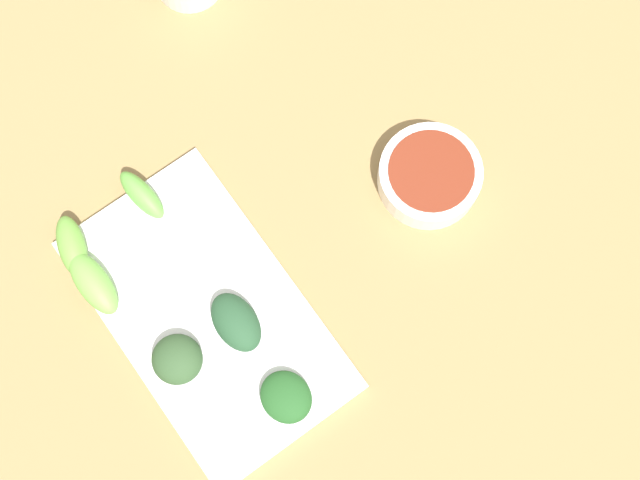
# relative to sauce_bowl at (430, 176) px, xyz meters

# --- Properties ---
(tabletop) EXTENTS (2.10, 2.10, 0.02)m
(tabletop) POSITION_rel_sauce_bowl_xyz_m (0.13, -0.03, -0.03)
(tabletop) COLOR olive
(tabletop) RESTS_ON ground
(sauce_bowl) EXTENTS (0.10, 0.10, 0.04)m
(sauce_bowl) POSITION_rel_sauce_bowl_xyz_m (0.00, 0.00, 0.00)
(sauce_bowl) COLOR white
(sauce_bowl) RESTS_ON tabletop
(serving_plate) EXTENTS (0.17, 0.30, 0.01)m
(serving_plate) POSITION_rel_sauce_bowl_xyz_m (0.26, -0.02, -0.01)
(serving_plate) COLOR white
(serving_plate) RESTS_ON tabletop
(broccoli_leafy_0) EXTENTS (0.05, 0.06, 0.02)m
(broccoli_leafy_0) POSITION_rel_sauce_bowl_xyz_m (0.24, 0.10, 0.00)
(broccoli_leafy_0) COLOR #225322
(broccoli_leafy_0) RESTS_ON serving_plate
(broccoli_leafy_1) EXTENTS (0.06, 0.06, 0.03)m
(broccoli_leafy_1) POSITION_rel_sauce_bowl_xyz_m (0.31, 0.01, 0.01)
(broccoli_leafy_1) COLOR #2F4D2A
(broccoli_leafy_1) RESTS_ON serving_plate
(broccoli_stalk_2) EXTENTS (0.03, 0.06, 0.03)m
(broccoli_stalk_2) POSITION_rel_sauce_bowl_xyz_m (0.25, -0.15, 0.01)
(broccoli_stalk_2) COLOR #65B546
(broccoli_stalk_2) RESTS_ON serving_plate
(broccoli_leafy_3) EXTENTS (0.04, 0.06, 0.03)m
(broccoli_leafy_3) POSITION_rel_sauce_bowl_xyz_m (0.24, 0.01, 0.01)
(broccoli_leafy_3) COLOR #254B2D
(broccoli_leafy_3) RESTS_ON serving_plate
(broccoli_stalk_4) EXTENTS (0.05, 0.07, 0.03)m
(broccoli_stalk_4) POSITION_rel_sauce_bowl_xyz_m (0.33, -0.15, 0.01)
(broccoli_stalk_4) COLOR #68A53F
(broccoli_stalk_4) RESTS_ON serving_plate
(broccoli_stalk_5) EXTENTS (0.03, 0.07, 0.03)m
(broccoli_stalk_5) POSITION_rel_sauce_bowl_xyz_m (0.33, -0.10, 0.01)
(broccoli_stalk_5) COLOR #72BA49
(broccoli_stalk_5) RESTS_ON serving_plate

